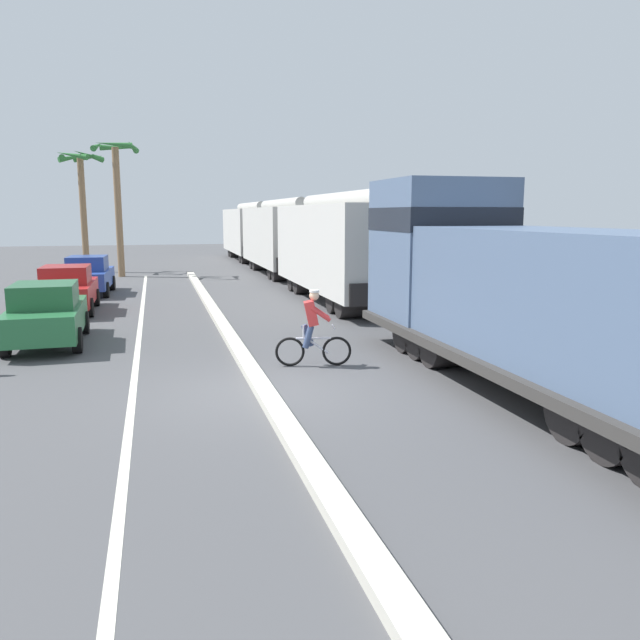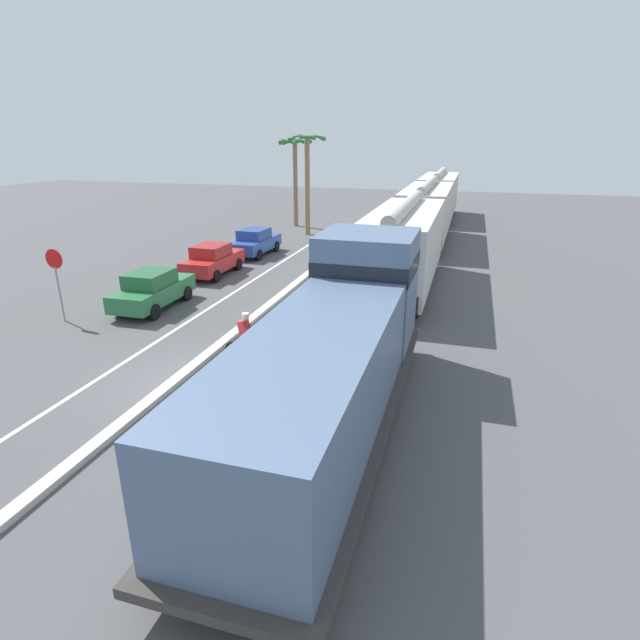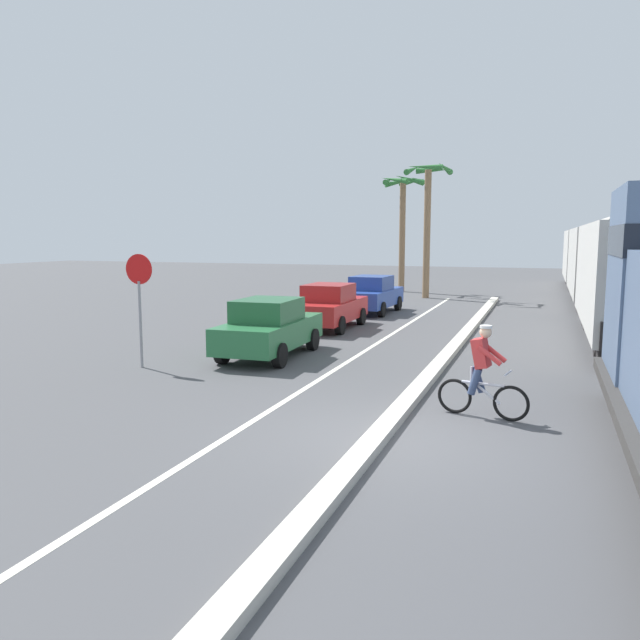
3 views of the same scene
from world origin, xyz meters
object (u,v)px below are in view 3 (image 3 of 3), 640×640
at_px(stop_sign, 139,288).
at_px(palm_tree_near, 403,205).
at_px(hopper_car_middle, 603,262).
at_px(parked_car_red, 330,306).
at_px(palm_tree_far, 428,205).
at_px(cyclist, 482,374).
at_px(hopper_car_lead, 635,277).
at_px(parked_car_blue, 372,294).
at_px(parked_car_green, 270,328).
at_px(hopper_car_trailing, 589,256).

xyz_separation_m(stop_sign, palm_tree_near, (1.39, 23.97, 3.13)).
relative_size(hopper_car_middle, parked_car_red, 2.52).
bearing_deg(palm_tree_far, cyclist, -77.07).
bearing_deg(hopper_car_lead, hopper_car_middle, 90.00).
relative_size(parked_car_blue, palm_tree_far, 0.59).
bearing_deg(parked_car_green, parked_car_blue, 89.82).
xyz_separation_m(cyclist, palm_tree_near, (-7.19, 25.57, 4.34)).
distance_m(hopper_car_middle, parked_car_green, 19.94).
bearing_deg(hopper_car_middle, hopper_car_trailing, 90.00).
bearing_deg(hopper_car_trailing, palm_tree_far, -128.81).
bearing_deg(hopper_car_middle, parked_car_red, -130.08).
bearing_deg(hopper_car_middle, stop_sign, -121.60).
xyz_separation_m(hopper_car_trailing, parked_car_blue, (-9.66, -18.30, -1.26)).
xyz_separation_m(stop_sign, palm_tree_far, (3.48, 20.58, 2.96)).
xyz_separation_m(hopper_car_middle, palm_tree_far, (-8.68, 0.80, 2.91)).
relative_size(hopper_car_lead, parked_car_red, 2.52).
relative_size(parked_car_green, stop_sign, 1.48).
height_order(cyclist, palm_tree_far, palm_tree_far).
distance_m(hopper_car_lead, hopper_car_middle, 11.60).
distance_m(hopper_car_trailing, stop_sign, 33.65).
bearing_deg(hopper_car_trailing, hopper_car_middle, -90.00).
xyz_separation_m(parked_car_green, parked_car_blue, (0.03, 10.68, 0.00)).
height_order(hopper_car_trailing, parked_car_red, hopper_car_trailing).
height_order(hopper_car_middle, hopper_car_trailing, same).
xyz_separation_m(parked_car_green, cyclist, (6.10, -3.99, 0.00)).
distance_m(cyclist, stop_sign, 8.80).
xyz_separation_m(hopper_car_trailing, palm_tree_near, (-10.78, -7.40, 3.08)).
xyz_separation_m(hopper_car_trailing, cyclist, (-3.59, -32.97, -1.26)).
bearing_deg(palm_tree_near, stop_sign, -93.31).
height_order(hopper_car_lead, palm_tree_far, palm_tree_far).
relative_size(parked_car_red, palm_tree_near, 0.61).
bearing_deg(parked_car_blue, hopper_car_lead, -26.91).
height_order(hopper_car_middle, parked_car_green, hopper_car_middle).
bearing_deg(parked_car_red, palm_tree_near, 93.24).
height_order(stop_sign, palm_tree_near, palm_tree_near).
height_order(hopper_car_middle, stop_sign, hopper_car_middle).
height_order(hopper_car_middle, cyclist, hopper_car_middle).
bearing_deg(parked_car_blue, parked_car_green, -90.18).
bearing_deg(cyclist, stop_sign, 169.43).
bearing_deg(palm_tree_near, cyclist, -74.30).
bearing_deg(stop_sign, palm_tree_far, 80.39).
bearing_deg(hopper_car_middle, palm_tree_near, 158.72).
bearing_deg(palm_tree_far, hopper_car_lead, -55.00).
xyz_separation_m(hopper_car_middle, parked_car_red, (-9.88, -11.74, -1.26)).
bearing_deg(hopper_car_middle, parked_car_green, -119.14).
relative_size(parked_car_blue, stop_sign, 1.48).
bearing_deg(palm_tree_far, parked_car_green, -93.17).
relative_size(hopper_car_lead, cyclist, 6.18).
xyz_separation_m(palm_tree_near, palm_tree_far, (2.10, -3.40, -0.17)).
distance_m(hopper_car_lead, parked_car_blue, 10.90).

